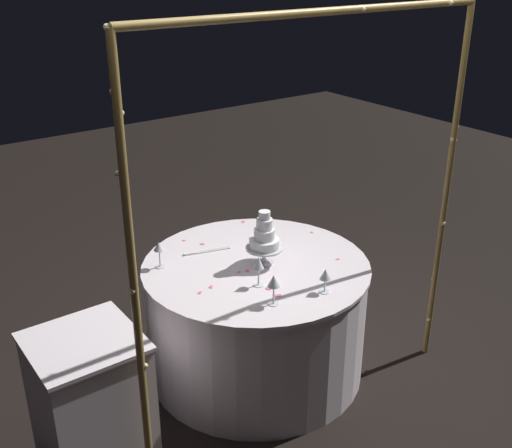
% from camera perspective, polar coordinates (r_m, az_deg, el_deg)
% --- Properties ---
extents(ground_plane, '(12.00, 12.00, 0.00)m').
position_cam_1_polar(ground_plane, '(4.07, -0.00, -13.01)').
color(ground_plane, black).
extents(decorative_arch, '(2.07, 0.06, 2.22)m').
position_cam_1_polar(decorative_arch, '(3.01, 5.92, 4.50)').
color(decorative_arch, olive).
rests_on(decorative_arch, ground).
extents(main_table, '(1.35, 1.35, 0.74)m').
position_cam_1_polar(main_table, '(3.85, -0.00, -8.60)').
color(main_table, white).
rests_on(main_table, ground).
extents(side_table, '(0.51, 0.51, 0.77)m').
position_cam_1_polar(side_table, '(3.29, -14.90, -15.83)').
color(side_table, white).
rests_on(side_table, ground).
extents(tiered_cake, '(0.22, 0.22, 0.34)m').
position_cam_1_polar(tiered_cake, '(3.60, 0.78, -1.31)').
color(tiered_cake, silver).
rests_on(tiered_cake, main_table).
extents(wine_glass_0, '(0.06, 0.06, 0.18)m').
position_cam_1_polar(wine_glass_0, '(3.38, 0.23, -3.73)').
color(wine_glass_0, silver).
rests_on(wine_glass_0, main_table).
extents(wine_glass_1, '(0.06, 0.06, 0.14)m').
position_cam_1_polar(wine_glass_1, '(3.36, 6.39, -4.73)').
color(wine_glass_1, silver).
rests_on(wine_glass_1, main_table).
extents(wine_glass_2, '(0.07, 0.07, 0.17)m').
position_cam_1_polar(wine_glass_2, '(3.21, 1.64, -5.39)').
color(wine_glass_2, silver).
rests_on(wine_glass_2, main_table).
extents(wine_glass_3, '(0.06, 0.06, 0.16)m').
position_cam_1_polar(wine_glass_3, '(3.62, -8.92, -2.17)').
color(wine_glass_3, silver).
rests_on(wine_glass_3, main_table).
extents(cake_knife, '(0.29, 0.10, 0.01)m').
position_cam_1_polar(cake_knife, '(3.82, -4.81, -2.55)').
color(cake_knife, silver).
rests_on(cake_knife, main_table).
extents(rose_petal_0, '(0.04, 0.04, 0.00)m').
position_cam_1_polar(rose_petal_0, '(3.92, -4.97, -1.85)').
color(rose_petal_0, '#EA6B84').
rests_on(rose_petal_0, main_table).
extents(rose_petal_1, '(0.04, 0.03, 0.00)m').
position_cam_1_polar(rose_petal_1, '(4.03, 1.26, -1.03)').
color(rose_petal_1, '#EA6B84').
rests_on(rose_petal_1, main_table).
extents(rose_petal_2, '(0.04, 0.04, 0.00)m').
position_cam_1_polar(rose_petal_2, '(3.59, -0.78, -4.32)').
color(rose_petal_2, '#EA6B84').
rests_on(rose_petal_2, main_table).
extents(rose_petal_3, '(0.03, 0.04, 0.00)m').
position_cam_1_polar(rose_petal_3, '(3.35, 1.75, -6.58)').
color(rose_petal_3, '#EA6B84').
rests_on(rose_petal_3, main_table).
extents(rose_petal_4, '(0.04, 0.03, 0.00)m').
position_cam_1_polar(rose_petal_4, '(3.35, 2.08, -6.59)').
color(rose_petal_4, '#EA6B84').
rests_on(rose_petal_4, main_table).
extents(rose_petal_5, '(0.02, 0.03, 0.00)m').
position_cam_1_polar(rose_petal_5, '(4.08, 5.16, -0.76)').
color(rose_petal_5, '#EA6B84').
rests_on(rose_petal_5, main_table).
extents(rose_petal_6, '(0.04, 0.04, 0.00)m').
position_cam_1_polar(rose_petal_6, '(3.41, 1.15, -5.97)').
color(rose_petal_6, '#EA6B84').
rests_on(rose_petal_6, main_table).
extents(rose_petal_7, '(0.04, 0.04, 0.00)m').
position_cam_1_polar(rose_petal_7, '(3.44, -4.16, -5.79)').
color(rose_petal_7, '#EA6B84').
rests_on(rose_petal_7, main_table).
extents(rose_petal_8, '(0.03, 0.03, 0.00)m').
position_cam_1_polar(rose_petal_8, '(3.58, -1.58, -4.45)').
color(rose_petal_8, '#EA6B84').
rests_on(rose_petal_8, main_table).
extents(rose_petal_9, '(0.04, 0.03, 0.00)m').
position_cam_1_polar(rose_petal_9, '(3.39, -5.19, -6.30)').
color(rose_petal_9, '#EA6B84').
rests_on(rose_petal_9, main_table).
extents(rose_petal_10, '(0.04, 0.05, 0.00)m').
position_cam_1_polar(rose_petal_10, '(4.23, -1.18, 0.21)').
color(rose_petal_10, '#EA6B84').
rests_on(rose_petal_10, main_table).
extents(rose_petal_11, '(0.03, 0.03, 0.00)m').
position_cam_1_polar(rose_petal_11, '(3.98, -6.66, -1.52)').
color(rose_petal_11, '#EA6B84').
rests_on(rose_petal_11, main_table).
extents(rose_petal_12, '(0.03, 0.03, 0.00)m').
position_cam_1_polar(rose_petal_12, '(3.75, 7.53, -3.22)').
color(rose_petal_12, '#EA6B84').
rests_on(rose_petal_12, main_table).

